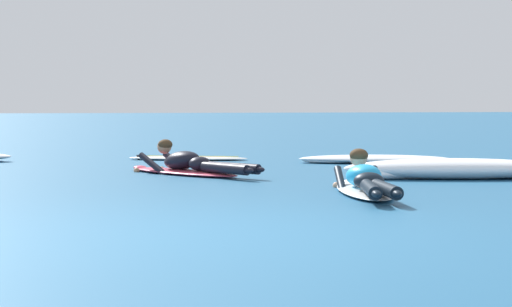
% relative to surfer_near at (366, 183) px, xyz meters
% --- Properties ---
extents(ground_plane, '(120.00, 120.00, 0.00)m').
position_rel_surfer_near_xyz_m(ground_plane, '(-2.06, 7.37, -0.14)').
color(ground_plane, '#235B84').
extents(surfer_near, '(0.85, 2.62, 0.53)m').
position_rel_surfer_near_xyz_m(surfer_near, '(0.00, 0.00, 0.00)').
color(surfer_near, white).
rests_on(surfer_near, ground).
extents(surfer_far, '(1.82, 2.36, 0.55)m').
position_rel_surfer_near_xyz_m(surfer_far, '(-1.67, 3.06, 0.00)').
color(surfer_far, '#E54C66').
rests_on(surfer_far, ground).
extents(drifting_surfboard, '(2.20, 1.18, 0.16)m').
position_rel_surfer_near_xyz_m(drifting_surfboard, '(-1.37, 6.27, -0.10)').
color(drifting_surfboard, white).
rests_on(drifting_surfboard, ground).
extents(whitewater_front, '(2.68, 1.33, 0.14)m').
position_rel_surfer_near_xyz_m(whitewater_front, '(1.69, 4.94, -0.07)').
color(whitewater_front, white).
rests_on(whitewater_front, ground).
extents(whitewater_mid_left, '(3.04, 1.21, 0.28)m').
position_rel_surfer_near_xyz_m(whitewater_mid_left, '(1.77, 1.76, -0.01)').
color(whitewater_mid_left, white).
rests_on(whitewater_mid_left, ground).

